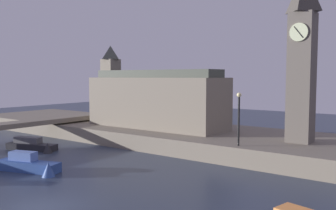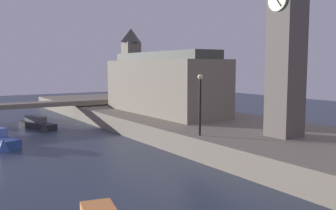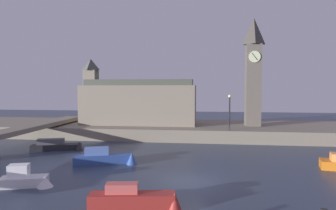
# 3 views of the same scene
# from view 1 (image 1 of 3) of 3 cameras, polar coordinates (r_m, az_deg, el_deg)

# --- Properties ---
(ground_plane) EXTENTS (120.00, 120.00, 0.00)m
(ground_plane) POSITION_cam_1_polar(r_m,az_deg,el_deg) (20.87, -19.22, -15.02)
(ground_plane) COLOR #2D384C
(far_embankment) EXTENTS (70.00, 12.00, 1.50)m
(far_embankment) POSITION_cam_1_polar(r_m,az_deg,el_deg) (35.51, 8.71, -5.51)
(far_embankment) COLOR slate
(far_embankment) RESTS_ON ground
(clock_tower) EXTENTS (2.07, 2.13, 13.82)m
(clock_tower) POSITION_cam_1_polar(r_m,az_deg,el_deg) (31.70, 20.08, 7.46)
(clock_tower) COLOR #5B544C
(clock_tower) RESTS_ON far_embankment
(parliament_hall) EXTENTS (15.32, 5.13, 8.90)m
(parliament_hall) POSITION_cam_1_polar(r_m,az_deg,el_deg) (39.07, -2.25, 0.93)
(parliament_hall) COLOR slate
(parliament_hall) RESTS_ON far_embankment
(streetlamp) EXTENTS (0.36, 0.36, 4.13)m
(streetlamp) POSITION_cam_1_polar(r_m,az_deg,el_deg) (28.79, 10.93, -1.22)
(streetlamp) COLOR black
(streetlamp) RESTS_ON far_embankment
(boat_barge_dark) EXTENTS (5.68, 2.73, 1.45)m
(boat_barge_dark) POSITION_cam_1_polar(r_m,az_deg,el_deg) (36.43, -19.99, -5.99)
(boat_barge_dark) COLOR #232328
(boat_barge_dark) RESTS_ON ground
(boat_tour_blue) EXTENTS (5.67, 2.69, 1.59)m
(boat_tour_blue) POSITION_cam_1_polar(r_m,az_deg,el_deg) (28.48, -20.43, -8.79)
(boat_tour_blue) COLOR #2D4C93
(boat_tour_blue) RESTS_ON ground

